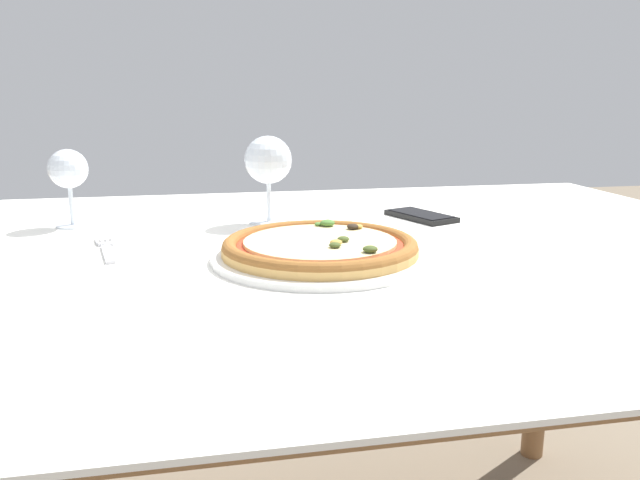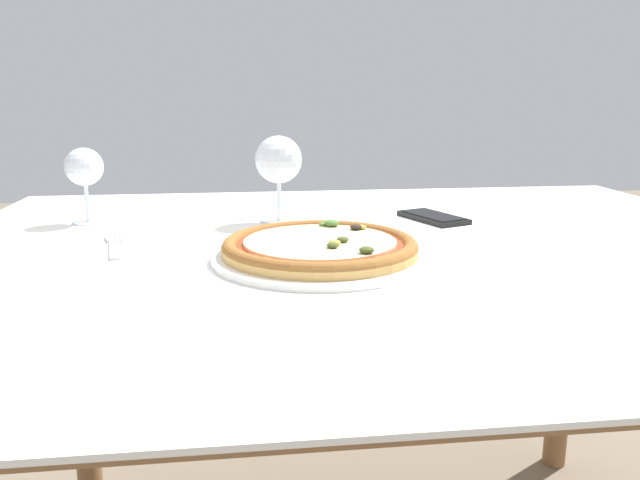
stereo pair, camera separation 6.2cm
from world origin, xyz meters
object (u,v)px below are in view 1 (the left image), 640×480
fork (107,248)px  cell_phone (421,216)px  dining_table (370,286)px  pizza_plate (320,249)px  wine_glass_far_right (268,162)px  wine_glass_far_left (68,171)px

fork → cell_phone: cell_phone is taller
dining_table → fork: size_ratio=8.54×
pizza_plate → wine_glass_far_right: bearing=98.8°
fork → wine_glass_far_right: 0.34m
dining_table → wine_glass_far_right: wine_glass_far_right is taller
dining_table → fork: 0.43m
wine_glass_far_left → cell_phone: size_ratio=0.89×
fork → wine_glass_far_left: bearing=113.5°
fork → dining_table: bearing=-5.2°
cell_phone → dining_table: bearing=-130.1°
dining_table → wine_glass_far_left: 0.58m
pizza_plate → wine_glass_far_right: size_ratio=1.96×
pizza_plate → wine_glass_far_left: bearing=141.8°
wine_glass_far_left → fork: bearing=-66.5°
wine_glass_far_right → pizza_plate: bearing=-81.2°
wine_glass_far_left → pizza_plate: bearing=-38.2°
dining_table → pizza_plate: (-0.10, -0.09, 0.09)m
dining_table → pizza_plate: size_ratio=4.49×
fork → wine_glass_far_left: wine_glass_far_left is taller
wine_glass_far_left → cell_phone: (0.66, -0.05, -0.10)m
dining_table → cell_phone: size_ratio=9.06×
fork → wine_glass_far_left: 0.23m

